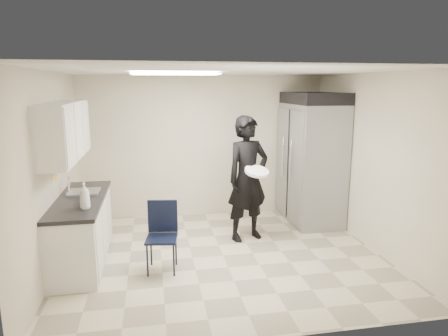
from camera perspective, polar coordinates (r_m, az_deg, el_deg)
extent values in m
plane|color=#BCB394|center=(5.91, -0.16, -12.39)|extent=(4.50, 4.50, 0.00)
plane|color=silver|center=(5.40, -0.18, 13.70)|extent=(4.50, 4.50, 0.00)
plane|color=beige|center=(7.46, -2.90, 3.09)|extent=(4.50, 0.00, 4.50)
plane|color=beige|center=(5.58, -23.57, -0.78)|extent=(0.00, 4.00, 4.00)
plane|color=beige|center=(6.30, 20.41, 0.79)|extent=(0.00, 4.00, 4.00)
cube|color=white|center=(5.72, -6.99, 13.20)|extent=(1.20, 0.60, 0.02)
cube|color=silver|center=(5.94, -19.61, -8.50)|extent=(0.60, 1.90, 0.86)
cube|color=black|center=(5.80, -19.91, -4.27)|extent=(0.64, 1.95, 0.05)
cube|color=gray|center=(6.04, -19.34, -3.76)|extent=(0.42, 0.40, 0.14)
cylinder|color=silver|center=(6.04, -21.30, -2.44)|extent=(0.02, 0.02, 0.24)
cube|color=silver|center=(5.65, -21.82, 4.91)|extent=(0.35, 1.80, 0.75)
cube|color=black|center=(6.81, -20.37, 4.28)|extent=(0.22, 0.30, 0.35)
cube|color=yellow|center=(5.69, -23.22, -1.35)|extent=(0.00, 0.12, 0.07)
cube|color=yellow|center=(5.89, -22.77, -1.30)|extent=(0.00, 0.12, 0.07)
cube|color=gray|center=(7.28, 12.33, 0.63)|extent=(0.80, 1.35, 2.10)
cube|color=black|center=(7.15, 12.74, 9.70)|extent=(0.80, 1.35, 0.20)
cube|color=black|center=(5.36, -8.90, -9.95)|extent=(0.45, 0.45, 0.89)
imported|color=black|center=(6.25, 3.40, -1.54)|extent=(0.84, 0.69, 1.97)
cylinder|color=white|center=(6.01, 4.71, -0.49)|extent=(0.47, 0.47, 0.05)
imported|color=silver|center=(5.23, -19.30, -3.75)|extent=(0.13, 0.13, 0.33)
imported|color=#B7BAC5|center=(5.47, -19.27, -3.99)|extent=(0.10, 0.10, 0.16)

